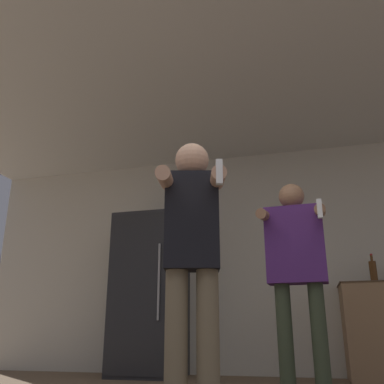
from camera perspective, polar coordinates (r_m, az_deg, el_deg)
wall_back at (r=5.08m, az=8.90°, el=-8.62°), size 7.00×0.06×2.55m
ceiling_slab at (r=4.00m, az=5.26°, el=14.04°), size 7.00×3.74×0.05m
refrigerator at (r=4.91m, az=-5.57°, el=-13.29°), size 0.72×0.76×1.72m
bottle_red_label at (r=4.79m, az=23.02°, el=-9.73°), size 0.07×0.07×0.30m
person_woman_foreground at (r=2.55m, az=0.00°, el=-7.44°), size 0.47×0.54×1.59m
person_man_side at (r=3.43m, az=13.73°, el=-8.81°), size 0.52×0.44×1.59m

